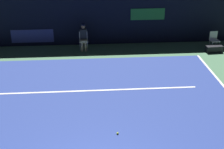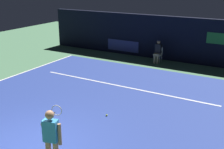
% 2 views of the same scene
% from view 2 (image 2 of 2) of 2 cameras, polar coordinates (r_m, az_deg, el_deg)
% --- Properties ---
extents(ground_plane, '(32.69, 32.69, 0.00)m').
position_cam_2_polar(ground_plane, '(11.96, -1.92, -4.98)').
color(ground_plane, '#4C7A56').
extents(court_surface, '(11.03, 10.07, 0.01)m').
position_cam_2_polar(court_surface, '(11.95, -1.92, -4.96)').
color(court_surface, navy).
rests_on(court_surface, ground).
extents(line_sideline_right, '(0.10, 10.07, 0.01)m').
position_cam_2_polar(line_sideline_right, '(15.39, -19.43, -0.60)').
color(line_sideline_right, white).
rests_on(line_sideline_right, court_surface).
extents(line_service, '(8.60, 0.10, 0.01)m').
position_cam_2_polar(line_service, '(13.36, 2.10, -2.34)').
color(line_service, white).
rests_on(line_service, court_surface).
extents(back_wall, '(16.21, 0.33, 2.60)m').
position_cam_2_polar(back_wall, '(17.85, 10.52, 6.93)').
color(back_wall, black).
rests_on(back_wall, ground).
extents(tennis_player, '(0.81, 0.92, 1.73)m').
position_cam_2_polar(tennis_player, '(7.52, -11.60, -11.90)').
color(tennis_player, tan).
rests_on(tennis_player, ground).
extents(line_judge_on_chair, '(0.45, 0.54, 1.32)m').
position_cam_2_polar(line_judge_on_chair, '(17.20, 8.88, 4.50)').
color(line_judge_on_chair, white).
rests_on(line_judge_on_chair, ground).
extents(tennis_ball, '(0.07, 0.07, 0.07)m').
position_cam_2_polar(tennis_ball, '(10.61, -1.04, -7.87)').
color(tennis_ball, '#CCE033').
rests_on(tennis_ball, court_surface).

